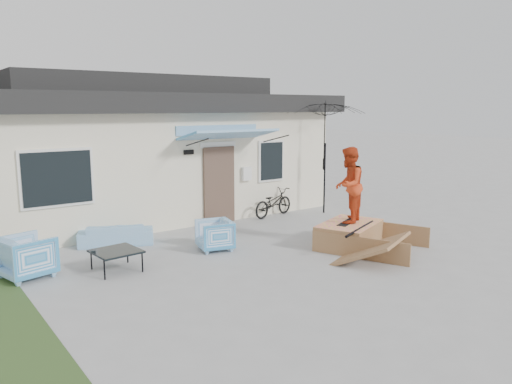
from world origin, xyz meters
TOP-DOWN VIEW (x-y plane):
  - ground at (0.00, 0.00)m, footprint 90.00×90.00m
  - house at (0.00, 7.99)m, footprint 10.80×8.49m
  - loveseat at (-2.09, 4.03)m, footprint 1.73×1.10m
  - armchair_left at (-4.26, 2.80)m, footprint 0.99×1.03m
  - armchair_right at (-0.48, 2.29)m, footprint 0.84×0.87m
  - coffee_table at (-2.78, 2.19)m, footprint 0.90×0.90m
  - bicycle at (2.72, 4.25)m, footprint 1.64×0.87m
  - patio_umbrella at (4.26, 3.74)m, footprint 2.74×2.62m
  - skate_ramp at (2.17, 0.74)m, footprint 2.29×2.59m
  - skateboard at (2.15, 0.79)m, footprint 0.86×0.54m
  - skater at (2.15, 0.79)m, footprint 1.05×0.98m

SIDE VIEW (x-z plane):
  - ground at x=0.00m, z-range 0.00..0.00m
  - coffee_table at x=-2.78m, z-range 0.00..0.41m
  - skate_ramp at x=2.17m, z-range 0.00..0.54m
  - loveseat at x=-2.09m, z-range 0.00..0.65m
  - armchair_right at x=-0.48m, z-range 0.00..0.75m
  - armchair_left at x=-4.26m, z-range 0.00..0.88m
  - bicycle at x=2.72m, z-range 0.00..1.00m
  - skateboard at x=2.15m, z-range 0.54..0.59m
  - skater at x=2.15m, z-range 0.59..2.31m
  - patio_umbrella at x=4.26m, z-range 0.65..2.85m
  - house at x=0.00m, z-range -0.11..3.99m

